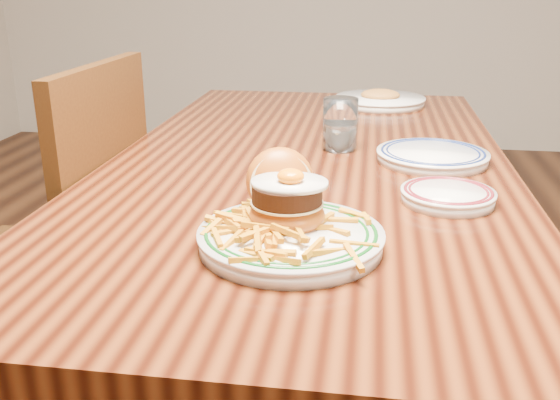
# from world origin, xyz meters

# --- Properties ---
(table) EXTENTS (0.85, 1.60, 0.75)m
(table) POSITION_xyz_m (0.00, 0.00, 0.66)
(table) COLOR black
(table) RESTS_ON floor
(chair_left) EXTENTS (0.45, 0.45, 0.95)m
(chair_left) POSITION_xyz_m (-0.57, -0.06, 0.51)
(chair_left) COLOR #3B220C
(chair_left) RESTS_ON floor
(main_plate) EXTENTS (0.27, 0.29, 0.13)m
(main_plate) POSITION_xyz_m (0.02, -0.46, 0.79)
(main_plate) COLOR silver
(main_plate) RESTS_ON table
(side_plate) EXTENTS (0.16, 0.16, 0.02)m
(side_plate) POSITION_xyz_m (0.27, -0.24, 0.76)
(side_plate) COLOR silver
(side_plate) RESTS_ON table
(rear_plate) EXTENTS (0.24, 0.24, 0.03)m
(rear_plate) POSITION_xyz_m (0.26, 0.01, 0.76)
(rear_plate) COLOR silver
(rear_plate) RESTS_ON table
(water_glass) EXTENTS (0.08, 0.08, 0.12)m
(water_glass) POSITION_xyz_m (0.06, 0.08, 0.80)
(water_glass) COLOR white
(water_glass) RESTS_ON table
(far_plate) EXTENTS (0.27, 0.27, 0.05)m
(far_plate) POSITION_xyz_m (0.15, 0.61, 0.77)
(far_plate) COLOR silver
(far_plate) RESTS_ON table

